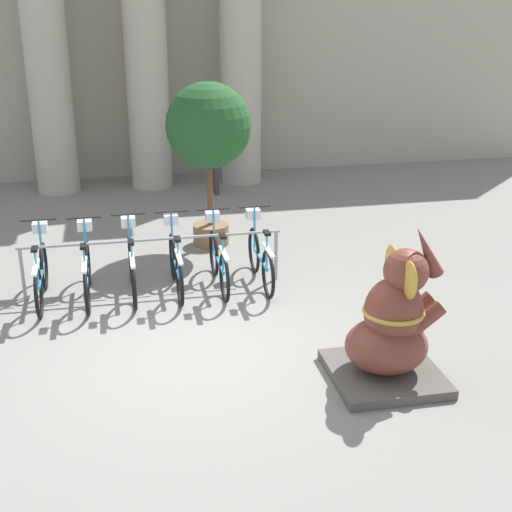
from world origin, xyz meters
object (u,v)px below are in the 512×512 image
at_px(bicycle_1, 87,271).
at_px(bicycle_2, 132,266).
at_px(bicycle_4, 218,260).
at_px(elephant_statue, 392,329).
at_px(person_pedestrian, 215,148).
at_px(bicycle_0, 41,273).
at_px(bicycle_3, 176,263).
at_px(potted_tree, 209,131).
at_px(bicycle_5, 260,257).

distance_m(bicycle_1, bicycle_2, 0.61).
relative_size(bicycle_2, bicycle_4, 1.00).
bearing_deg(elephant_statue, bicycle_1, 138.63).
relative_size(bicycle_4, elephant_statue, 0.93).
height_order(bicycle_2, person_pedestrian, person_pedestrian).
xyz_separation_m(bicycle_0, person_pedestrian, (3.13, 4.83, 0.55)).
distance_m(bicycle_3, bicycle_4, 0.61).
relative_size(elephant_statue, person_pedestrian, 1.10).
bearing_deg(elephant_statue, potted_tree, 105.13).
distance_m(bicycle_2, bicycle_4, 1.21).
relative_size(bicycle_3, elephant_statue, 0.93).
distance_m(bicycle_1, person_pedestrian, 5.50).
height_order(bicycle_0, potted_tree, potted_tree).
relative_size(bicycle_5, potted_tree, 0.62).
xyz_separation_m(bicycle_3, elephant_statue, (2.03, -2.90, 0.19)).
bearing_deg(elephant_statue, bicycle_5, 105.79).
height_order(bicycle_1, bicycle_2, same).
relative_size(bicycle_5, person_pedestrian, 1.02).
bearing_deg(bicycle_2, bicycle_3, -0.07).
xyz_separation_m(bicycle_2, bicycle_3, (0.61, -0.00, 0.00)).
bearing_deg(elephant_statue, person_pedestrian, 95.36).
height_order(elephant_statue, person_pedestrian, elephant_statue).
relative_size(bicycle_1, bicycle_2, 1.00).
height_order(bicycle_4, bicycle_5, same).
bearing_deg(potted_tree, bicycle_4, -94.86).
distance_m(bicycle_4, potted_tree, 2.35).
height_order(bicycle_1, bicycle_5, same).
distance_m(bicycle_0, potted_tree, 3.49).
relative_size(bicycle_2, potted_tree, 0.62).
bearing_deg(bicycle_2, bicycle_1, -176.49).
distance_m(bicycle_3, potted_tree, 2.47).
height_order(bicycle_1, potted_tree, potted_tree).
bearing_deg(bicycle_1, bicycle_0, 177.34).
xyz_separation_m(bicycle_4, person_pedestrian, (0.70, 4.82, 0.55)).
xyz_separation_m(bicycle_1, elephant_statue, (3.25, -2.86, 0.19)).
relative_size(person_pedestrian, potted_tree, 0.60).
relative_size(bicycle_1, potted_tree, 0.62).
height_order(bicycle_1, bicycle_4, same).
xyz_separation_m(bicycle_1, bicycle_3, (1.21, 0.04, 0.00)).
relative_size(bicycle_4, potted_tree, 0.62).
relative_size(bicycle_0, elephant_statue, 0.93).
bearing_deg(bicycle_1, bicycle_3, 1.72).
bearing_deg(bicycle_2, person_pedestrian, 68.33).
bearing_deg(bicycle_2, bicycle_0, -179.58).
bearing_deg(bicycle_4, bicycle_0, -179.70).
bearing_deg(potted_tree, person_pedestrian, 79.64).
height_order(bicycle_2, elephant_statue, elephant_statue).
distance_m(bicycle_3, person_pedestrian, 5.02).
height_order(bicycle_0, bicycle_4, same).
xyz_separation_m(bicycle_5, elephant_statue, (0.82, -2.90, 0.19)).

